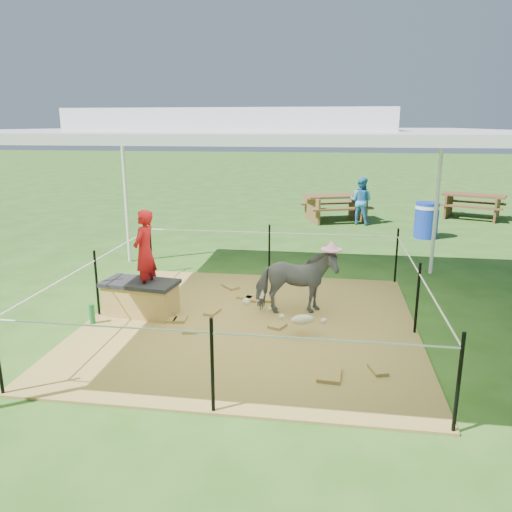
# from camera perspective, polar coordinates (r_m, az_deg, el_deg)

# --- Properties ---
(ground) EXTENTS (90.00, 90.00, 0.00)m
(ground) POSITION_cam_1_polar(r_m,az_deg,el_deg) (7.11, -0.72, -7.87)
(ground) COLOR #2D5919
(ground) RESTS_ON ground
(hay_patch) EXTENTS (4.60, 4.60, 0.03)m
(hay_patch) POSITION_cam_1_polar(r_m,az_deg,el_deg) (7.11, -0.72, -7.76)
(hay_patch) COLOR brown
(hay_patch) RESTS_ON ground
(canopy_tent) EXTENTS (6.30, 6.30, 2.90)m
(canopy_tent) POSITION_cam_1_polar(r_m,az_deg,el_deg) (6.56, -0.79, 14.37)
(canopy_tent) COLOR silver
(canopy_tent) RESTS_ON ground
(rope_fence) EXTENTS (4.54, 4.54, 1.00)m
(rope_fence) POSITION_cam_1_polar(r_m,az_deg,el_deg) (6.89, -0.73, -2.93)
(rope_fence) COLOR black
(rope_fence) RESTS_ON ground
(straw_bale) EXTENTS (1.07, 0.63, 0.45)m
(straw_bale) POSITION_cam_1_polar(r_m,az_deg,el_deg) (7.54, -13.01, -4.86)
(straw_bale) COLOR #A97D3D
(straw_bale) RESTS_ON hay_patch
(dark_cloth) EXTENTS (1.14, 0.70, 0.06)m
(dark_cloth) POSITION_cam_1_polar(r_m,az_deg,el_deg) (7.46, -13.12, -3.04)
(dark_cloth) COLOR black
(dark_cloth) RESTS_ON straw_bale
(woman) EXTENTS (0.35, 0.48, 1.21)m
(woman) POSITION_cam_1_polar(r_m,az_deg,el_deg) (7.27, -12.65, 1.25)
(woman) COLOR #B41115
(woman) RESTS_ON straw_bale
(green_bottle) EXTENTS (0.09, 0.09, 0.28)m
(green_bottle) POSITION_cam_1_polar(r_m,az_deg,el_deg) (7.40, -18.23, -6.31)
(green_bottle) COLOR #19702D
(green_bottle) RESTS_ON hay_patch
(pony) EXTENTS (1.24, 0.76, 0.98)m
(pony) POSITION_cam_1_polar(r_m,az_deg,el_deg) (7.30, 4.59, -2.95)
(pony) COLOR #525358
(pony) RESTS_ON hay_patch
(pink_hat) EXTENTS (0.30, 0.30, 0.14)m
(pink_hat) POSITION_cam_1_polar(r_m,az_deg,el_deg) (7.15, 4.68, 1.33)
(pink_hat) COLOR #FF93CE
(pink_hat) RESTS_ON pony
(foal) EXTENTS (1.01, 0.80, 0.50)m
(foal) POSITION_cam_1_polar(r_m,az_deg,el_deg) (6.65, 5.35, -7.02)
(foal) COLOR beige
(foal) RESTS_ON hay_patch
(trash_barrel) EXTENTS (0.75, 0.75, 0.89)m
(trash_barrel) POSITION_cam_1_polar(r_m,az_deg,el_deg) (13.07, 18.89, 3.89)
(trash_barrel) COLOR #1635AB
(trash_barrel) RESTS_ON ground
(picnic_table_near) EXTENTS (2.16, 1.86, 0.76)m
(picnic_table_near) POSITION_cam_1_polar(r_m,az_deg,el_deg) (14.83, 9.05, 5.46)
(picnic_table_near) COLOR brown
(picnic_table_near) RESTS_ON ground
(picnic_table_far) EXTENTS (2.09, 1.82, 0.73)m
(picnic_table_far) POSITION_cam_1_polar(r_m,az_deg,el_deg) (16.37, 23.51, 5.23)
(picnic_table_far) COLOR brown
(picnic_table_far) RESTS_ON ground
(distant_person) EXTENTS (0.78, 0.70, 1.32)m
(distant_person) POSITION_cam_1_polar(r_m,az_deg,el_deg) (14.39, 11.89, 6.19)
(distant_person) COLOR #378AD1
(distant_person) RESTS_ON ground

